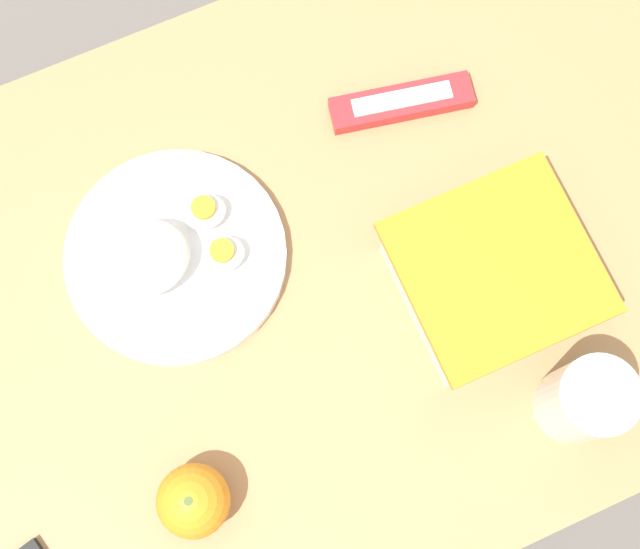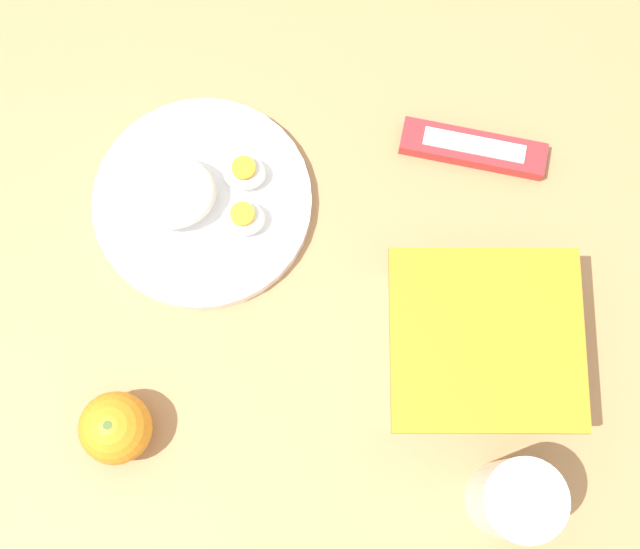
# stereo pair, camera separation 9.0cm
# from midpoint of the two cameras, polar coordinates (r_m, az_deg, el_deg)

# --- Properties ---
(ground_plane) EXTENTS (10.00, 10.00, 0.00)m
(ground_plane) POSITION_cam_midpoint_polar(r_m,az_deg,el_deg) (1.69, -4.31, -7.61)
(ground_plane) COLOR #66605B
(table) EXTENTS (1.22, 0.67, 0.77)m
(table) POSITION_cam_midpoint_polar(r_m,az_deg,el_deg) (1.02, -7.08, -3.48)
(table) COLOR #AD7F51
(table) RESTS_ON ground_plane
(food_container) EXTENTS (0.18, 0.18, 0.08)m
(food_container) POSITION_cam_midpoint_polar(r_m,az_deg,el_deg) (0.90, 8.26, -0.70)
(food_container) COLOR white
(food_container) RESTS_ON table
(orange_fruit) EXTENTS (0.07, 0.07, 0.07)m
(orange_fruit) POSITION_cam_midpoint_polar(r_m,az_deg,el_deg) (0.88, -10.87, -14.58)
(orange_fruit) COLOR orange
(orange_fruit) RESTS_ON table
(rice_plate) EXTENTS (0.23, 0.23, 0.07)m
(rice_plate) POSITION_cam_midpoint_polar(r_m,az_deg,el_deg) (0.94, -12.07, 0.72)
(rice_plate) COLOR white
(rice_plate) RESTS_ON table
(candy_bar) EXTENTS (0.16, 0.07, 0.02)m
(candy_bar) POSITION_cam_midpoint_polar(r_m,az_deg,el_deg) (0.98, 2.79, 10.50)
(candy_bar) COLOR #B7282D
(candy_bar) RESTS_ON table
(drinking_glass) EXTENTS (0.08, 0.08, 0.11)m
(drinking_glass) POSITION_cam_midpoint_polar(r_m,az_deg,el_deg) (0.88, 14.03, -8.37)
(drinking_glass) COLOR silver
(drinking_glass) RESTS_ON table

